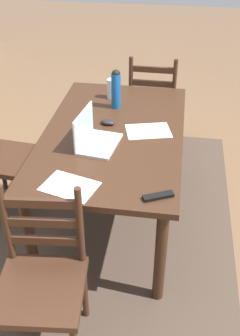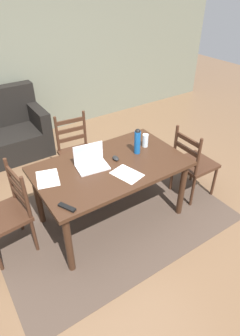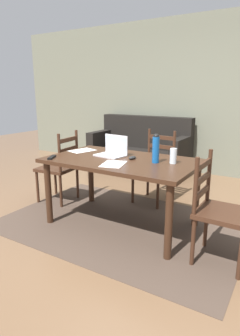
{
  "view_description": "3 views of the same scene",
  "coord_description": "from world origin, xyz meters",
  "px_view_note": "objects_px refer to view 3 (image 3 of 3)",
  "views": [
    {
      "loc": [
        -2.38,
        -0.41,
        2.12
      ],
      "look_at": [
        -0.12,
        -0.06,
        0.54
      ],
      "focal_mm": 43.57,
      "sensor_mm": 36.0,
      "label": 1
    },
    {
      "loc": [
        -1.29,
        -2.1,
        2.42
      ],
      "look_at": [
        0.1,
        -0.03,
        0.69
      ],
      "focal_mm": 30.27,
      "sensor_mm": 36.0,
      "label": 2
    },
    {
      "loc": [
        1.57,
        -2.6,
        1.45
      ],
      "look_at": [
        0.02,
        -0.07,
        0.67
      ],
      "focal_mm": 31.31,
      "sensor_mm": 36.0,
      "label": 3
    }
  ],
  "objects_px": {
    "laptop": "(113,150)",
    "water_bottle": "(156,148)",
    "drinking_glass": "(173,156)",
    "chair_far_head": "(155,168)",
    "computer_mouse": "(132,158)",
    "tv_remote": "(52,157)",
    "chair_right_near": "(219,211)",
    "chair_left_far": "(59,168)",
    "couch": "(140,152)",
    "dining_table": "(122,167)"
  },
  "relations": [
    {
      "from": "chair_right_near",
      "to": "computer_mouse",
      "type": "distance_m",
      "value": 1.06
    },
    {
      "from": "chair_left_far",
      "to": "water_bottle",
      "type": "bearing_deg",
      "value": -5.97
    },
    {
      "from": "chair_far_head",
      "to": "chair_right_near",
      "type": "bearing_deg",
      "value": -43.72
    },
    {
      "from": "dining_table",
      "to": "drinking_glass",
      "type": "xyz_separation_m",
      "value": [
        0.54,
        0.1,
        0.17
      ]
    },
    {
      "from": "laptop",
      "to": "water_bottle",
      "type": "bearing_deg",
      "value": -6.54
    },
    {
      "from": "drinking_glass",
      "to": "chair_far_head",
      "type": "bearing_deg",
      "value": 125.81
    },
    {
      "from": "chair_right_near",
      "to": "drinking_glass",
      "type": "xyz_separation_m",
      "value": [
        -0.55,
        0.29,
        0.36
      ]
    },
    {
      "from": "chair_left_far",
      "to": "tv_remote",
      "type": "bearing_deg",
      "value": -52.75
    },
    {
      "from": "couch",
      "to": "water_bottle",
      "type": "distance_m",
      "value": 2.52
    },
    {
      "from": "dining_table",
      "to": "chair_far_head",
      "type": "bearing_deg",
      "value": 89.72
    },
    {
      "from": "chair_right_near",
      "to": "couch",
      "type": "distance_m",
      "value": 3.06
    },
    {
      "from": "laptop",
      "to": "drinking_glass",
      "type": "distance_m",
      "value": 0.72
    },
    {
      "from": "chair_far_head",
      "to": "drinking_glass",
      "type": "height_order",
      "value": "chair_far_head"
    },
    {
      "from": "water_bottle",
      "to": "drinking_glass",
      "type": "height_order",
      "value": "water_bottle"
    },
    {
      "from": "chair_right_near",
      "to": "water_bottle",
      "type": "xyz_separation_m",
      "value": [
        -0.71,
        0.23,
        0.44
      ]
    },
    {
      "from": "water_bottle",
      "to": "couch",
      "type": "bearing_deg",
      "value": 120.9
    },
    {
      "from": "water_bottle",
      "to": "computer_mouse",
      "type": "bearing_deg",
      "value": 176.64
    },
    {
      "from": "chair_far_head",
      "to": "couch",
      "type": "relative_size",
      "value": 0.53
    },
    {
      "from": "computer_mouse",
      "to": "tv_remote",
      "type": "distance_m",
      "value": 0.87
    },
    {
      "from": "chair_left_far",
      "to": "laptop",
      "type": "height_order",
      "value": "laptop"
    },
    {
      "from": "chair_right_near",
      "to": "drinking_glass",
      "type": "distance_m",
      "value": 0.72
    },
    {
      "from": "chair_right_near",
      "to": "laptop",
      "type": "relative_size",
      "value": 2.73
    },
    {
      "from": "chair_right_near",
      "to": "chair_left_far",
      "type": "height_order",
      "value": "same"
    },
    {
      "from": "couch",
      "to": "water_bottle",
      "type": "relative_size",
      "value": 6.08
    },
    {
      "from": "chair_left_far",
      "to": "laptop",
      "type": "distance_m",
      "value": 0.97
    },
    {
      "from": "computer_mouse",
      "to": "chair_far_head",
      "type": "bearing_deg",
      "value": 106.87
    },
    {
      "from": "water_bottle",
      "to": "drinking_glass",
      "type": "xyz_separation_m",
      "value": [
        0.16,
        0.06,
        -0.08
      ]
    },
    {
      "from": "chair_left_far",
      "to": "tv_remote",
      "type": "distance_m",
      "value": 0.75
    },
    {
      "from": "chair_far_head",
      "to": "drinking_glass",
      "type": "distance_m",
      "value": 0.98
    },
    {
      "from": "laptop",
      "to": "computer_mouse",
      "type": "bearing_deg",
      "value": -9.64
    },
    {
      "from": "chair_left_far",
      "to": "couch",
      "type": "relative_size",
      "value": 0.53
    },
    {
      "from": "chair_far_head",
      "to": "water_bottle",
      "type": "height_order",
      "value": "water_bottle"
    },
    {
      "from": "laptop",
      "to": "computer_mouse",
      "type": "relative_size",
      "value": 3.48
    },
    {
      "from": "computer_mouse",
      "to": "tv_remote",
      "type": "bearing_deg",
      "value": -141.82
    },
    {
      "from": "dining_table",
      "to": "computer_mouse",
      "type": "height_order",
      "value": "computer_mouse"
    },
    {
      "from": "dining_table",
      "to": "chair_left_far",
      "type": "relative_size",
      "value": 1.67
    },
    {
      "from": "chair_far_head",
      "to": "couch",
      "type": "bearing_deg",
      "value": 124.32
    },
    {
      "from": "dining_table",
      "to": "tv_remote",
      "type": "bearing_deg",
      "value": -151.99
    },
    {
      "from": "chair_left_far",
      "to": "laptop",
      "type": "xyz_separation_m",
      "value": [
        0.9,
        -0.09,
        0.34
      ]
    },
    {
      "from": "couch",
      "to": "computer_mouse",
      "type": "distance_m",
      "value": 2.35
    },
    {
      "from": "chair_far_head",
      "to": "chair_right_near",
      "type": "height_order",
      "value": "same"
    },
    {
      "from": "tv_remote",
      "to": "water_bottle",
      "type": "bearing_deg",
      "value": -4.91
    },
    {
      "from": "laptop",
      "to": "water_bottle",
      "type": "xyz_separation_m",
      "value": [
        0.55,
        -0.06,
        0.1
      ]
    },
    {
      "from": "chair_right_near",
      "to": "chair_left_far",
      "type": "relative_size",
      "value": 1.0
    },
    {
      "from": "dining_table",
      "to": "water_bottle",
      "type": "bearing_deg",
      "value": 6.18
    },
    {
      "from": "dining_table",
      "to": "computer_mouse",
      "type": "distance_m",
      "value": 0.16
    },
    {
      "from": "computer_mouse",
      "to": "laptop",
      "type": "bearing_deg",
      "value": -179.69
    },
    {
      "from": "laptop",
      "to": "computer_mouse",
      "type": "xyz_separation_m",
      "value": [
        0.28,
        -0.05,
        -0.04
      ]
    },
    {
      "from": "chair_right_near",
      "to": "water_bottle",
      "type": "bearing_deg",
      "value": 162.1
    },
    {
      "from": "dining_table",
      "to": "water_bottle",
      "type": "height_order",
      "value": "water_bottle"
    }
  ]
}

